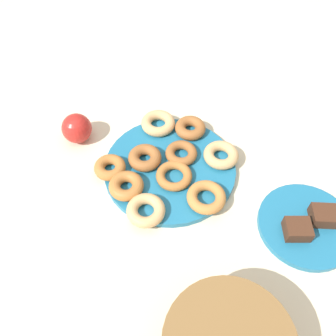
{
  "coord_description": "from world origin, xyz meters",
  "views": [
    {
      "loc": [
        -0.08,
        0.55,
        0.74
      ],
      "look_at": [
        0.0,
        0.03,
        0.05
      ],
      "focal_mm": 38.06,
      "sensor_mm": 36.0,
      "label": 1
    }
  ],
  "objects": [
    {
      "name": "brownie_far",
      "position": [
        -0.31,
        0.14,
        0.03
      ],
      "size": [
        0.06,
        0.06,
        0.03
      ],
      "primitive_type": "cube",
      "rotation": [
        0.0,
        0.0,
        0.15
      ],
      "color": "#472819",
      "rests_on": "cake_plate"
    },
    {
      "name": "donut_3",
      "position": [
        0.05,
        -0.13,
        0.03
      ],
      "size": [
        0.13,
        0.13,
        0.03
      ],
      "primitive_type": "torus",
      "rotation": [
        0.0,
        0.0,
        2.55
      ],
      "color": "tan",
      "rests_on": "donut_plate"
    },
    {
      "name": "donut_plate",
      "position": [
        0.0,
        0.0,
        0.01
      ],
      "size": [
        0.34,
        0.34,
        0.02
      ],
      "primitive_type": "cylinder",
      "color": "#1E6B93",
      "rests_on": "ground_plane"
    },
    {
      "name": "donut_6",
      "position": [
        0.03,
        0.15,
        0.03
      ],
      "size": [
        0.13,
        0.13,
        0.03
      ],
      "primitive_type": "torus",
      "rotation": [
        0.0,
        0.0,
        2.24
      ],
      "color": "tan",
      "rests_on": "donut_plate"
    },
    {
      "name": "donut_1",
      "position": [
        0.07,
        -0.01,
        0.03
      ],
      "size": [
        0.1,
        0.1,
        0.03
      ],
      "primitive_type": "torus",
      "rotation": [
        0.0,
        0.0,
        3.01
      ],
      "color": "#995B2D",
      "rests_on": "donut_plate"
    },
    {
      "name": "ground_plane",
      "position": [
        0.0,
        0.0,
        0.0
      ],
      "size": [
        2.4,
        2.4,
        0.0
      ],
      "primitive_type": "plane",
      "color": "beige"
    },
    {
      "name": "cake_plate",
      "position": [
        -0.33,
        0.12,
        0.01
      ],
      "size": [
        0.22,
        0.22,
        0.02
      ],
      "primitive_type": "cylinder",
      "color": "#1E6B93",
      "rests_on": "ground_plane"
    },
    {
      "name": "brownie_near",
      "position": [
        -0.37,
        0.1,
        0.03
      ],
      "size": [
        0.06,
        0.05,
        0.03
      ],
      "primitive_type": "cube",
      "rotation": [
        0.0,
        0.0,
        0.1
      ],
      "color": "#472819",
      "rests_on": "cake_plate"
    },
    {
      "name": "donut_7",
      "position": [
        -0.1,
        0.09,
        0.03
      ],
      "size": [
        0.11,
        0.11,
        0.03
      ],
      "primitive_type": "torus",
      "rotation": [
        0.0,
        0.0,
        4.87
      ],
      "color": "#BC7A3D",
      "rests_on": "donut_plate"
    },
    {
      "name": "donut_0",
      "position": [
        -0.13,
        -0.04,
        0.03
      ],
      "size": [
        0.13,
        0.13,
        0.03
      ],
      "primitive_type": "torus",
      "rotation": [
        0.0,
        0.0,
        0.84
      ],
      "color": "tan",
      "rests_on": "donut_plate"
    },
    {
      "name": "donut_5",
      "position": [
        0.09,
        0.09,
        0.03
      ],
      "size": [
        0.12,
        0.12,
        0.03
      ],
      "primitive_type": "torus",
      "rotation": [
        0.0,
        0.0,
        4.16
      ],
      "color": "#AD6B33",
      "rests_on": "donut_plate"
    },
    {
      "name": "apple",
      "position": [
        0.26,
        -0.07,
        0.04
      ],
      "size": [
        0.08,
        0.08,
        0.08
      ],
      "primitive_type": "sphere",
      "color": "red",
      "rests_on": "ground_plane"
    },
    {
      "name": "donut_2",
      "position": [
        -0.02,
        0.04,
        0.03
      ],
      "size": [
        0.11,
        0.11,
        0.02
      ],
      "primitive_type": "torus",
      "rotation": [
        0.0,
        0.0,
        5.97
      ],
      "color": "#AD6B33",
      "rests_on": "donut_plate"
    },
    {
      "name": "donut_9",
      "position": [
        -0.02,
        -0.04,
        0.03
      ],
      "size": [
        0.11,
        0.11,
        0.02
      ],
      "primitive_type": "torus",
      "rotation": [
        0.0,
        0.0,
        1.18
      ],
      "color": "#995B2D",
      "rests_on": "donut_plate"
    },
    {
      "name": "donut_4",
      "position": [
        -0.04,
        -0.13,
        0.03
      ],
      "size": [
        0.11,
        0.11,
        0.03
      ],
      "primitive_type": "torus",
      "rotation": [
        0.0,
        0.0,
        4.4
      ],
      "color": "#995B2D",
      "rests_on": "donut_plate"
    },
    {
      "name": "donut_8",
      "position": [
        0.15,
        0.04,
        0.03
      ],
      "size": [
        0.11,
        0.11,
        0.03
      ],
      "primitive_type": "torus",
      "rotation": [
        0.0,
        0.0,
        3.99
      ],
      "color": "#AD6B33",
      "rests_on": "donut_plate"
    }
  ]
}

